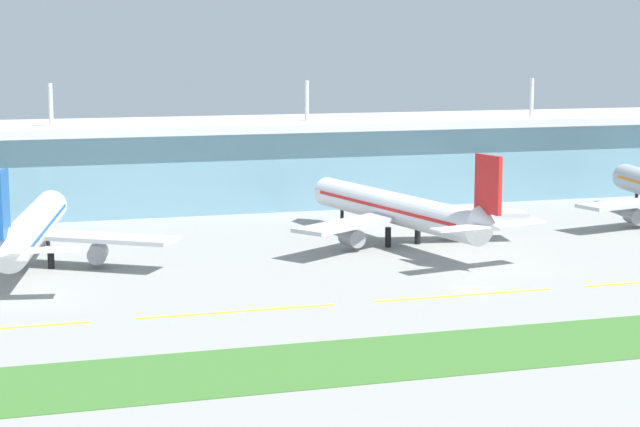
# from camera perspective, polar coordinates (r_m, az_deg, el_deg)

# --- Properties ---
(ground_plane) EXTENTS (600.00, 600.00, 0.00)m
(ground_plane) POSITION_cam_1_polar(r_m,az_deg,el_deg) (166.92, 8.11, -3.99)
(ground_plane) COLOR gray
(terminal_building) EXTENTS (288.00, 34.00, 28.27)m
(terminal_building) POSITION_cam_1_polar(r_m,az_deg,el_deg) (255.25, -1.03, 2.79)
(terminal_building) COLOR #6693A8
(terminal_building) RESTS_ON ground
(airliner_near_middle) EXTENTS (47.98, 58.49, 18.90)m
(airliner_near_middle) POSITION_cam_1_polar(r_m,az_deg,el_deg) (187.47, -14.69, -0.77)
(airliner_near_middle) COLOR white
(airliner_near_middle) RESTS_ON ground
(airliner_center) EXTENTS (47.82, 62.41, 18.90)m
(airliner_center) POSITION_cam_1_polar(r_m,az_deg,el_deg) (202.48, 4.10, 0.20)
(airliner_center) COLOR white
(airliner_center) RESTS_ON ground
(taxiway_stripe_mid_west) EXTENTS (28.00, 0.70, 0.04)m
(taxiway_stripe_mid_west) POSITION_cam_1_polar(r_m,az_deg,el_deg) (153.26, -4.25, -5.07)
(taxiway_stripe_mid_west) COLOR yellow
(taxiway_stripe_mid_west) RESTS_ON ground
(taxiway_stripe_centre) EXTENTS (28.00, 0.70, 0.04)m
(taxiway_stripe_centre) POSITION_cam_1_polar(r_m,az_deg,el_deg) (163.80, 7.47, -4.21)
(taxiway_stripe_centre) COLOR yellow
(taxiway_stripe_centre) RESTS_ON ground
(grass_verge) EXTENTS (300.00, 18.00, 0.10)m
(grass_verge) POSITION_cam_1_polar(r_m,az_deg,el_deg) (141.70, 13.13, -6.43)
(grass_verge) COLOR #3D702D
(grass_verge) RESTS_ON ground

